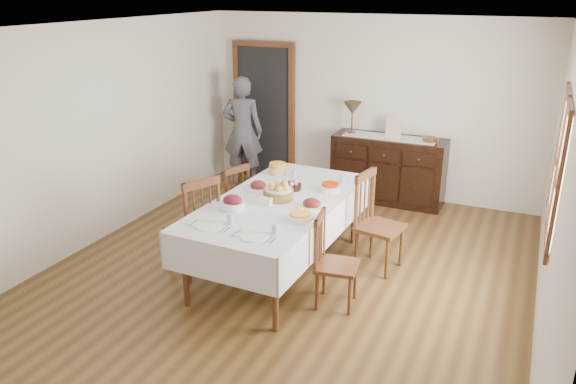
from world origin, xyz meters
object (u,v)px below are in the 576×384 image
at_px(dining_table, 279,209).
at_px(chair_right_far, 376,221).
at_px(table_lamp, 352,109).
at_px(chair_right_near, 332,260).
at_px(sideboard, 388,169).
at_px(person, 243,128).
at_px(chair_left_near, 196,225).
at_px(chair_left_far, 231,201).

xyz_separation_m(dining_table, chair_right_far, (0.92, 0.53, -0.19)).
xyz_separation_m(chair_right_far, table_lamp, (-0.98, 2.07, 0.76)).
height_order(chair_right_near, sideboard, sideboard).
xyz_separation_m(chair_right_near, table_lamp, (-0.81, 3.00, 0.83)).
bearing_deg(person, sideboard, 168.68).
xyz_separation_m(chair_left_near, table_lamp, (0.73, 3.00, 0.74)).
xyz_separation_m(chair_left_far, chair_right_far, (1.83, -0.02, 0.07)).
bearing_deg(sideboard, chair_left_far, -124.57).
height_order(chair_left_near, chair_right_near, chair_left_near).
relative_size(chair_right_near, sideboard, 0.59).
xyz_separation_m(chair_left_far, person, (-0.85, 1.87, 0.42)).
bearing_deg(person, chair_right_far, 128.74).
relative_size(dining_table, person, 1.36).
bearing_deg(chair_right_far, person, 65.36).
bearing_deg(sideboard, dining_table, -101.14).
xyz_separation_m(dining_table, chair_left_far, (-0.91, 0.55, -0.25)).
relative_size(dining_table, chair_left_near, 2.20).
distance_m(sideboard, table_lamp, 1.01).
bearing_deg(sideboard, table_lamp, -179.30).
distance_m(chair_left_far, person, 2.10).
xyz_separation_m(dining_table, table_lamp, (-0.06, 2.60, 0.57)).
relative_size(chair_left_near, table_lamp, 2.44).
distance_m(chair_left_near, table_lamp, 3.18).
height_order(chair_right_far, table_lamp, table_lamp).
distance_m(chair_left_near, sideboard, 3.28).
relative_size(chair_left_far, sideboard, 0.60).
height_order(chair_right_near, chair_right_far, chair_right_far).
bearing_deg(sideboard, chair_left_near, -113.42).
bearing_deg(table_lamp, person, -173.94).
relative_size(chair_left_far, person, 0.53).
bearing_deg(chair_right_near, chair_right_far, -18.06).
xyz_separation_m(dining_table, person, (-1.75, 2.42, 0.17)).
height_order(dining_table, table_lamp, table_lamp).
bearing_deg(chair_left_far, person, -135.08).
height_order(dining_table, chair_right_near, chair_right_near).
bearing_deg(person, dining_table, 109.89).
xyz_separation_m(person, table_lamp, (1.70, 0.18, 0.40)).
xyz_separation_m(dining_table, chair_right_near, (0.76, -0.40, -0.26)).
height_order(chair_left_far, table_lamp, table_lamp).
bearing_deg(dining_table, table_lamp, 92.98).
bearing_deg(chair_right_far, chair_left_far, 100.09).
bearing_deg(chair_left_near, sideboard, -179.36).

